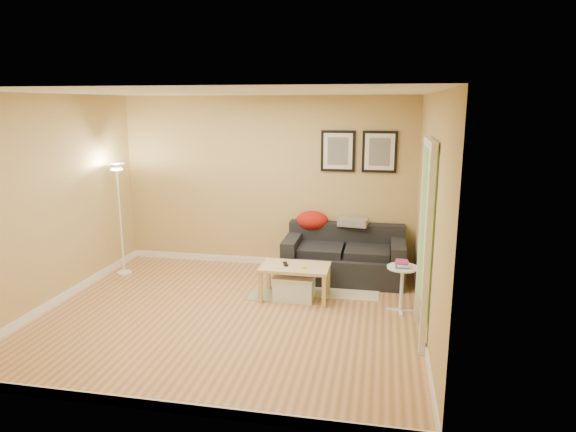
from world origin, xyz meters
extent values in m
plane|color=tan|center=(0.00, 0.00, 0.00)|extent=(4.50, 4.50, 0.00)
plane|color=white|center=(0.00, 0.00, 2.60)|extent=(4.50, 4.50, 0.00)
plane|color=tan|center=(0.00, 2.00, 1.30)|extent=(4.50, 0.00, 4.50)
plane|color=tan|center=(0.00, -2.00, 1.30)|extent=(4.50, 0.00, 4.50)
plane|color=tan|center=(-2.25, 0.00, 1.30)|extent=(0.00, 4.00, 4.00)
plane|color=tan|center=(2.25, 0.00, 1.30)|extent=(0.00, 4.00, 4.00)
cube|color=white|center=(0.00, 1.99, 0.05)|extent=(4.50, 0.02, 0.10)
cube|color=white|center=(0.00, -1.99, 0.05)|extent=(4.50, 0.02, 0.10)
cube|color=white|center=(-2.24, 0.00, 0.05)|extent=(0.02, 4.00, 0.10)
cube|color=white|center=(2.24, 0.00, 0.05)|extent=(0.02, 4.00, 0.10)
cube|color=beige|center=(1.13, 1.14, 0.01)|extent=(1.25, 0.85, 0.01)
cube|color=#668C4C|center=(0.42, 0.71, 0.01)|extent=(0.70, 0.50, 0.01)
cube|color=black|center=(0.55, 0.68, 0.45)|extent=(0.10, 0.17, 0.02)
cylinder|color=yellow|center=(0.80, 0.59, 0.45)|extent=(0.07, 0.07, 0.03)
camera|label=1|loc=(1.75, -5.43, 2.47)|focal=31.46mm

